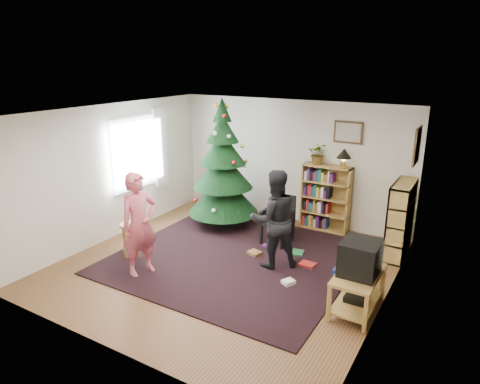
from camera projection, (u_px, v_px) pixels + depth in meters
The scene contains 23 objects.
floor at pixel (226, 265), 7.07m from camera, with size 5.00×5.00×0.00m, color brown.
ceiling at pixel (225, 112), 6.33m from camera, with size 5.00×5.00×0.00m, color white.
wall_back at pixel (291, 161), 8.76m from camera, with size 5.00×0.02×2.50m, color silver.
wall_front at pixel (103, 252), 4.65m from camera, with size 5.00×0.02×2.50m, color silver.
wall_left at pixel (112, 172), 7.91m from camera, with size 0.02×5.00×2.50m, color silver.
wall_right at pixel (390, 222), 5.49m from camera, with size 0.02×5.00×2.50m, color silver.
rug at pixel (236, 257), 7.32m from camera, with size 3.80×3.60×0.02m, color black.
window_pane at pixel (135, 153), 8.32m from camera, with size 0.04×1.20×1.40m, color silver.
curtain at pixel (160, 147), 8.87m from camera, with size 0.06×0.35×1.60m, color white.
picture_back at pixel (348, 132), 7.97m from camera, with size 0.55×0.03×0.42m.
picture_right at pixel (417, 146), 6.73m from camera, with size 0.03×0.50×0.60m.
christmas_tree at pixel (223, 174), 8.49m from camera, with size 1.42×1.42×2.57m.
bookshelf_back at pixel (326, 197), 8.39m from camera, with size 0.95×0.30×1.30m.
bookshelf_right at pixel (400, 219), 7.25m from camera, with size 0.30×0.95×1.30m.
tv_stand at pixel (357, 288), 5.71m from camera, with size 0.53×0.95×0.55m.
crt_tv at pixel (360, 258), 5.58m from camera, with size 0.48×0.52×0.45m.
armchair at pixel (280, 217), 7.85m from camera, with size 0.51×0.51×0.89m.
stool at pixel (131, 231), 7.23m from camera, with size 0.37×0.37×0.61m.
person_standing at pixel (140, 224), 6.58m from camera, with size 0.60×0.39×1.65m, color #B94A56.
person_by_chair at pixel (274, 219), 6.81m from camera, with size 0.79×0.62×1.63m, color black.
potted_plant at pixel (318, 154), 8.24m from camera, with size 0.38×0.33×0.42m, color gray.
table_lamp at pixel (344, 155), 7.98m from camera, with size 0.27×0.27×0.37m.
floor_clutter at pixel (301, 262), 7.08m from camera, with size 1.95×1.26×0.08m.
Camera 1 is at (3.44, -5.39, 3.26)m, focal length 32.00 mm.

